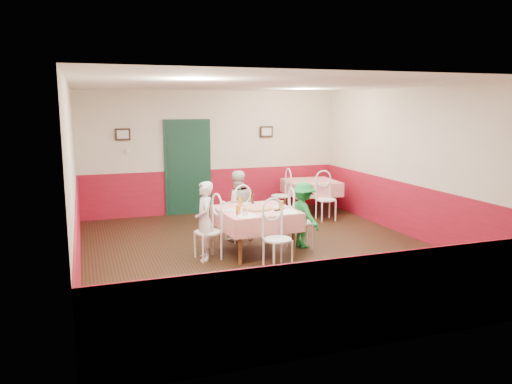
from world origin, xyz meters
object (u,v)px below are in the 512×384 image
object	(u,v)px
wallet	(278,210)
glass_a	(238,210)
chair_second_b	(326,200)
diner_right	(303,215)
diner_far	(237,206)
main_table	(256,231)
chair_left	(208,232)
chair_right	(301,222)
glass_c	(240,202)
chair_second_a	(281,196)
pizza	(257,208)
second_table	(311,197)
glass_b	(281,205)
diner_left	(205,221)
chair_near	(278,239)
beer_bottle	(252,198)
chair_far	(238,217)

from	to	relation	value
wallet	glass_a	bearing A→B (deg)	177.83
chair_second_b	diner_right	bearing A→B (deg)	-124.52
chair_second_b	diner_far	distance (m)	2.48
main_table	diner_right	world-z (taller)	diner_right
chair_left	diner_far	xyz separation A→B (m)	(0.79, 0.95, 0.20)
chair_right	glass_c	size ratio (longest dim) A/B	6.21
chair_right	chair_second_a	world-z (taller)	same
chair_right	pizza	bearing A→B (deg)	103.67
second_table	chair_right	distance (m)	2.86
second_table	diner_right	xyz separation A→B (m)	(-1.35, -2.50, 0.21)
glass_a	glass_b	xyz separation A→B (m)	(0.77, 0.08, 0.01)
chair_second_b	glass_a	size ratio (longest dim) A/B	6.36
glass_a	diner_far	size ratio (longest dim) A/B	0.11
pizza	chair_second_b	bearing A→B (deg)	39.35
diner_left	wallet	bearing A→B (deg)	88.35
chair_second_a	glass_c	xyz separation A→B (m)	(-1.66, -2.20, 0.38)
chair_second_a	wallet	size ratio (longest dim) A/B	8.18
chair_right	glass_a	distance (m)	1.34
chair_near	wallet	world-z (taller)	chair_near
pizza	diner_left	distance (m)	0.92
main_table	chair_left	distance (m)	0.85
glass_a	diner_left	world-z (taller)	diner_left
diner_right	chair_second_b	bearing A→B (deg)	-51.04
wallet	pizza	bearing A→B (deg)	136.20
chair_second_b	chair_right	bearing A→B (deg)	-125.48
chair_near	diner_far	distance (m)	1.76
chair_near	glass_b	size ratio (longest dim) A/B	5.87
glass_a	beer_bottle	size ratio (longest dim) A/B	0.66
second_table	pizza	size ratio (longest dim) A/B	2.42
chair_second_b	wallet	size ratio (longest dim) A/B	8.18
chair_far	wallet	xyz separation A→B (m)	(0.35, -1.10, 0.32)
glass_c	diner_far	bearing A→B (deg)	79.23
main_table	chair_far	distance (m)	0.85
glass_c	wallet	bearing A→B (deg)	-53.41
diner_right	diner_far	bearing A→B (deg)	35.37
chair_left	chair_second_a	size ratio (longest dim) A/B	1.00
chair_far	chair_near	distance (m)	1.70
second_table	beer_bottle	world-z (taller)	beer_bottle
main_table	chair_far	xyz separation A→B (m)	(-0.06, 0.85, 0.08)
diner_right	main_table	bearing A→B (deg)	80.37
main_table	diner_far	bearing A→B (deg)	93.80
chair_far	glass_a	distance (m)	1.23
beer_bottle	diner_left	xyz separation A→B (m)	(-0.98, -0.49, -0.23)
chair_left	glass_a	size ratio (longest dim) A/B	6.36
wallet	chair_near	bearing A→B (deg)	-115.46
diner_far	chair_second_b	bearing A→B (deg)	-156.09
main_table	glass_a	world-z (taller)	glass_a
chair_right	glass_b	size ratio (longest dim) A/B	5.87
glass_c	diner_far	distance (m)	0.58
chair_near	glass_c	distance (m)	1.29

